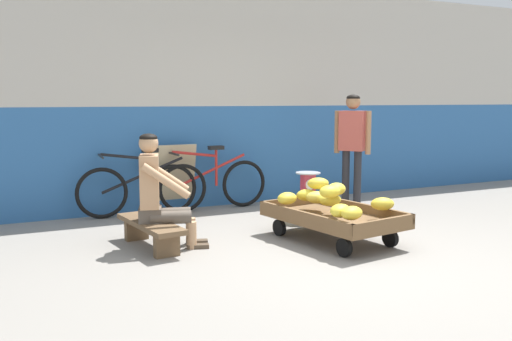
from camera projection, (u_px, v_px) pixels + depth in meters
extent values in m
plane|color=gray|center=(357.00, 265.00, 5.06)|extent=(80.00, 80.00, 0.00)
cube|color=#2D609E|center=(217.00, 155.00, 7.94)|extent=(16.00, 0.30, 1.38)
cube|color=#B7B2A8|center=(216.00, 45.00, 7.75)|extent=(16.00, 0.30, 1.67)
cube|color=brown|center=(333.00, 219.00, 5.87)|extent=(1.05, 1.55, 0.05)
cube|color=brown|center=(303.00, 216.00, 5.63)|extent=(0.26, 1.43, 0.10)
cube|color=brown|center=(361.00, 208.00, 6.09)|extent=(0.26, 1.43, 0.10)
cube|color=brown|center=(291.00, 202.00, 6.43)|extent=(0.84, 0.17, 0.10)
cube|color=brown|center=(384.00, 224.00, 5.29)|extent=(0.84, 0.17, 0.10)
cylinder|color=black|center=(279.00, 228.00, 6.12)|extent=(0.08, 0.19, 0.18)
cylinder|color=black|center=(323.00, 220.00, 6.48)|extent=(0.08, 0.19, 0.18)
cylinder|color=black|center=(344.00, 248.00, 5.30)|extent=(0.08, 0.19, 0.18)
cylinder|color=black|center=(390.00, 238.00, 5.65)|extent=(0.08, 0.19, 0.18)
ellipsoid|color=yellow|center=(340.00, 211.00, 5.34)|extent=(0.30, 0.27, 0.13)
ellipsoid|color=yellow|center=(330.00, 200.00, 5.91)|extent=(0.29, 0.26, 0.13)
ellipsoid|color=gold|center=(382.00, 204.00, 5.68)|extent=(0.28, 0.24, 0.13)
ellipsoid|color=yellow|center=(317.00, 197.00, 6.06)|extent=(0.28, 0.24, 0.13)
ellipsoid|color=yellow|center=(307.00, 195.00, 6.20)|extent=(0.29, 0.26, 0.13)
ellipsoid|color=gold|center=(287.00, 198.00, 6.00)|extent=(0.29, 0.26, 0.13)
ellipsoid|color=gold|center=(352.00, 213.00, 5.23)|extent=(0.29, 0.26, 0.13)
ellipsoid|color=yellow|center=(336.00, 189.00, 5.81)|extent=(0.30, 0.28, 0.13)
ellipsoid|color=yellow|center=(330.00, 192.00, 5.64)|extent=(0.27, 0.23, 0.13)
ellipsoid|color=gold|center=(318.00, 183.00, 6.19)|extent=(0.28, 0.24, 0.13)
cube|color=brown|center=(150.00, 224.00, 5.60)|extent=(0.43, 1.13, 0.05)
cube|color=brown|center=(137.00, 230.00, 5.94)|extent=(0.25, 0.11, 0.22)
cube|color=brown|center=(167.00, 245.00, 5.30)|extent=(0.25, 0.11, 0.22)
cylinder|color=tan|center=(191.00, 231.00, 5.77)|extent=(0.10, 0.10, 0.27)
cube|color=#4C3D2D|center=(197.00, 242.00, 5.79)|extent=(0.24, 0.15, 0.04)
cylinder|color=brown|center=(171.00, 214.00, 5.71)|extent=(0.42, 0.24, 0.13)
cylinder|color=tan|center=(192.00, 235.00, 5.59)|extent=(0.10, 0.10, 0.27)
cube|color=#4C3D2D|center=(198.00, 246.00, 5.61)|extent=(0.24, 0.15, 0.04)
cylinder|color=brown|center=(171.00, 217.00, 5.54)|extent=(0.42, 0.24, 0.13)
cube|color=brown|center=(150.00, 214.00, 5.59)|extent=(0.29, 0.33, 0.14)
cube|color=tan|center=(149.00, 181.00, 5.55)|extent=(0.27, 0.36, 0.52)
cylinder|color=tan|center=(166.00, 176.00, 5.77)|extent=(0.47, 0.21, 0.36)
cylinder|color=tan|center=(166.00, 181.00, 5.38)|extent=(0.47, 0.21, 0.36)
sphere|color=tan|center=(149.00, 143.00, 5.50)|extent=(0.19, 0.19, 0.19)
ellipsoid|color=black|center=(148.00, 138.00, 5.50)|extent=(0.17, 0.17, 0.09)
cube|color=gold|center=(308.00, 208.00, 6.89)|extent=(0.36, 0.28, 0.30)
cylinder|color=#28282D|center=(308.00, 195.00, 6.87)|extent=(0.20, 0.20, 0.03)
cube|color=#C6384C|center=(308.00, 184.00, 6.85)|extent=(0.16, 0.10, 0.24)
cylinder|color=white|center=(310.00, 185.00, 6.80)|extent=(0.13, 0.01, 0.13)
cylinder|color=#B2B5BA|center=(308.00, 173.00, 6.83)|extent=(0.30, 0.30, 0.01)
torus|color=black|center=(102.00, 193.00, 6.97)|extent=(0.64, 0.10, 0.64)
torus|color=black|center=(183.00, 188.00, 7.34)|extent=(0.64, 0.10, 0.64)
cylinder|color=black|center=(143.00, 175.00, 7.13)|extent=(1.03, 0.11, 0.43)
cylinder|color=black|center=(151.00, 172.00, 7.16)|extent=(0.04, 0.04, 0.48)
cylinder|color=black|center=(126.00, 157.00, 7.02)|extent=(0.62, 0.08, 0.12)
cube|color=black|center=(150.00, 150.00, 7.13)|extent=(0.21, 0.11, 0.05)
cylinder|color=black|center=(100.00, 156.00, 6.91)|extent=(0.06, 0.48, 0.03)
torus|color=black|center=(173.00, 189.00, 7.30)|extent=(0.64, 0.06, 0.64)
torus|color=black|center=(244.00, 184.00, 7.76)|extent=(0.64, 0.06, 0.64)
cylinder|color=#AD231E|center=(209.00, 171.00, 7.50)|extent=(1.03, 0.06, 0.43)
cylinder|color=#AD231E|center=(216.00, 168.00, 7.54)|extent=(0.04, 0.04, 0.48)
cylinder|color=#AD231E|center=(195.00, 154.00, 7.38)|extent=(0.62, 0.05, 0.12)
cube|color=black|center=(216.00, 148.00, 7.51)|extent=(0.20, 0.10, 0.05)
cylinder|color=black|center=(172.00, 153.00, 7.24)|extent=(0.04, 0.48, 0.03)
cube|color=#C6B289|center=(169.00, 178.00, 7.46)|extent=(0.70, 0.22, 0.88)
cylinder|color=#232328|center=(357.00, 181.00, 7.44)|extent=(0.10, 0.10, 0.80)
cylinder|color=#232328|center=(346.00, 180.00, 7.51)|extent=(0.10, 0.10, 0.80)
cube|color=#B24C42|center=(353.00, 131.00, 7.39)|extent=(0.35, 0.38, 0.52)
cylinder|color=#9E704C|center=(368.00, 133.00, 7.30)|extent=(0.07, 0.07, 0.56)
cylinder|color=#9E704C|center=(337.00, 132.00, 7.49)|extent=(0.07, 0.07, 0.56)
sphere|color=#9E704C|center=(353.00, 102.00, 7.34)|extent=(0.19, 0.19, 0.19)
ellipsoid|color=black|center=(353.00, 98.00, 7.34)|extent=(0.17, 0.17, 0.09)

